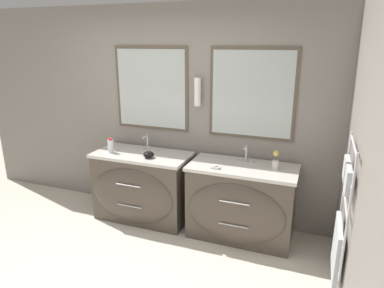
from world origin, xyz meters
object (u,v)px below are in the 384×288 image
Objects in this scene: vanity_right at (240,202)px; flower_vase at (276,161)px; toiletry_bottle at (111,146)px; amenity_bowl at (149,155)px; vanity_left at (142,186)px.

flower_vase is at bearing 13.90° from vanity_right.
toiletry_bottle is 0.88× the size of flower_vase.
toiletry_bottle is at bearing 178.48° from amenity_bowl.
vanity_right is at bearing 2.07° from toiletry_bottle.
amenity_bowl reaches higher than vanity_left.
toiletry_bottle is (-0.37, -0.06, 0.51)m from vanity_left.
flower_vase is (0.34, 0.08, 0.51)m from vanity_right.
vanity_right is 5.81× the size of flower_vase.
amenity_bowl is at bearing -173.78° from flower_vase.
toiletry_bottle reaches higher than vanity_right.
vanity_left is at bearing -176.97° from flower_vase.
vanity_right is 0.62m from flower_vase.
vanity_right is at bearing -166.10° from flower_vase.
vanity_right is 1.70m from toiletry_bottle.
vanity_right is 6.56× the size of toiletry_bottle.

